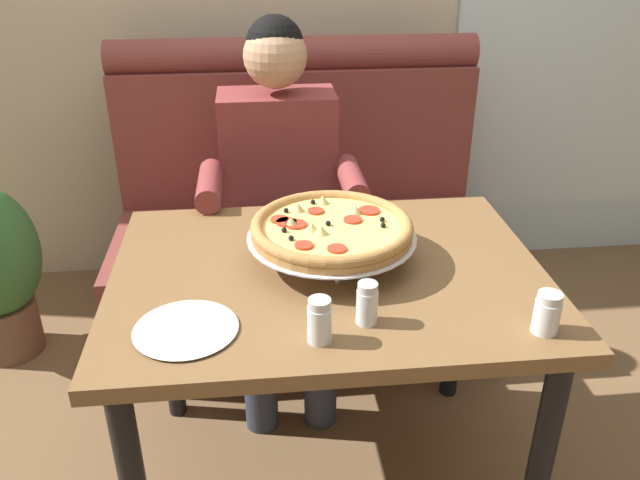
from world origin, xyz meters
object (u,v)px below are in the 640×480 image
object	(u,v)px
diner_main	(280,190)
patio_chair	(479,107)
shaker_oregano	(547,316)
pizza	(331,229)
shaker_pepper_flakes	(320,324)
plate_near_left	(186,327)
shaker_parmesan	(367,306)
booth_bench	(302,235)
dining_table	(328,302)

from	to	relation	value
diner_main	patio_chair	world-z (taller)	diner_main
diner_main	shaker_oregano	xyz separation A→B (m)	(0.53, -0.94, 0.07)
diner_main	shaker_oregano	world-z (taller)	diner_main
pizza	shaker_pepper_flakes	distance (m)	0.36
diner_main	pizza	world-z (taller)	diner_main
shaker_pepper_flakes	plate_near_left	size ratio (longest dim) A/B	0.45
patio_chair	pizza	bearing A→B (deg)	-118.22
pizza	shaker_oregano	size ratio (longest dim) A/B	4.54
shaker_pepper_flakes	plate_near_left	distance (m)	0.30
shaker_parmesan	shaker_oregano	distance (m)	0.39
booth_bench	diner_main	distance (m)	0.42
booth_bench	diner_main	size ratio (longest dim) A/B	1.14
shaker_parmesan	shaker_pepper_flakes	world-z (taller)	shaker_pepper_flakes
dining_table	plate_near_left	xyz separation A→B (m)	(-0.34, -0.23, 0.11)
dining_table	shaker_oregano	xyz separation A→B (m)	(0.44, -0.32, 0.14)
shaker_parmesan	shaker_oregano	size ratio (longest dim) A/B	1.04
dining_table	patio_chair	bearing A→B (deg)	62.06
diner_main	shaker_parmesan	world-z (taller)	diner_main
shaker_oregano	patio_chair	distance (m)	2.62
booth_bench	shaker_parmesan	distance (m)	1.20
diner_main	shaker_oregano	distance (m)	1.08
patio_chair	diner_main	bearing A→B (deg)	-128.60
dining_table	shaker_oregano	distance (m)	0.56
diner_main	patio_chair	size ratio (longest dim) A/B	1.48
booth_bench	shaker_parmesan	bearing A→B (deg)	-87.05
booth_bench	pizza	world-z (taller)	booth_bench
diner_main	shaker_parmesan	xyz separation A→B (m)	(0.15, -0.86, 0.08)
diner_main	patio_chair	bearing A→B (deg)	51.40
dining_table	pizza	world-z (taller)	pizza
shaker_oregano	diner_main	bearing A→B (deg)	119.64
booth_bench	patio_chair	distance (m)	1.75
dining_table	plate_near_left	world-z (taller)	plate_near_left
shaker_pepper_flakes	shaker_oregano	bearing A→B (deg)	-2.10
booth_bench	patio_chair	size ratio (longest dim) A/B	1.69
shaker_oregano	plate_near_left	xyz separation A→B (m)	(-0.79, 0.09, -0.03)
pizza	plate_near_left	world-z (taller)	pizza
pizza	shaker_oregano	distance (m)	0.57
shaker_parmesan	shaker_oregano	world-z (taller)	shaker_parmesan
pizza	shaker_oregano	world-z (taller)	pizza
pizza	patio_chair	xyz separation A→B (m)	(1.15, 2.14, -0.31)
booth_bench	dining_table	xyz separation A→B (m)	(0.00, -0.89, 0.24)
shaker_oregano	shaker_pepper_flakes	bearing A→B (deg)	177.90
booth_bench	shaker_pepper_flakes	distance (m)	1.25
patio_chair	plate_near_left	bearing A→B (deg)	-121.83
dining_table	patio_chair	distance (m)	2.48
shaker_parmesan	plate_near_left	size ratio (longest dim) A/B	0.43
dining_table	shaker_oregano	size ratio (longest dim) A/B	11.42
dining_table	shaker_pepper_flakes	xyz separation A→B (m)	(-0.05, -0.30, 0.14)
dining_table	shaker_parmesan	bearing A→B (deg)	-76.61
shaker_pepper_flakes	pizza	bearing A→B (deg)	79.10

